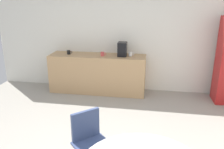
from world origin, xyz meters
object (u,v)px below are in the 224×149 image
at_px(chair_navy, 89,136).
at_px(mug_white, 103,54).
at_px(mug_red, 130,54).
at_px(mug_green, 69,52).
at_px(coffee_maker, 122,49).

distance_m(chair_navy, mug_white, 2.72).
xyz_separation_m(mug_white, mug_red, (0.63, 0.09, 0.00)).
distance_m(chair_navy, mug_green, 2.99).
distance_m(mug_green, coffee_maker, 1.27).
xyz_separation_m(chair_navy, mug_green, (-1.21, 2.70, 0.43)).
distance_m(mug_white, mug_red, 0.64).
distance_m(chair_navy, mug_red, 2.80).
bearing_deg(mug_red, mug_green, -178.02).
bearing_deg(mug_white, coffee_maker, 8.44).
xyz_separation_m(mug_white, coffee_maker, (0.45, 0.07, 0.11)).
xyz_separation_m(mug_green, mug_red, (1.45, 0.05, 0.00)).
xyz_separation_m(mug_red, coffee_maker, (-0.18, -0.03, 0.11)).
bearing_deg(coffee_maker, mug_red, 7.90).
bearing_deg(mug_green, mug_white, -2.90).
bearing_deg(coffee_maker, chair_navy, -91.29).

